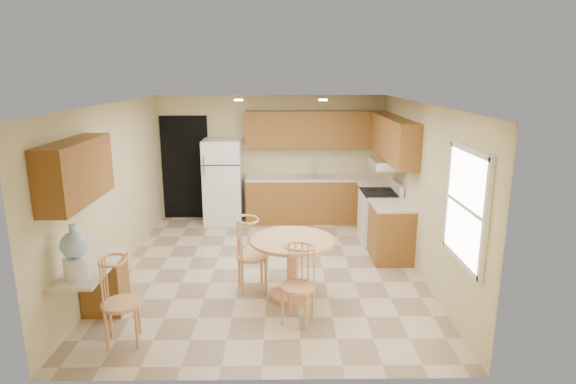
{
  "coord_description": "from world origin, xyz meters",
  "views": [
    {
      "loc": [
        0.21,
        -6.88,
        2.92
      ],
      "look_at": [
        0.3,
        0.3,
        1.14
      ],
      "focal_mm": 30.0,
      "sensor_mm": 36.0,
      "label": 1
    }
  ],
  "objects_px": {
    "water_crock": "(75,254)",
    "dining_table": "(292,259)",
    "chair_table_b": "(298,280)",
    "chair_desk": "(118,297)",
    "refrigerator": "(223,182)",
    "chair_table_a": "(251,249)",
    "stove": "(380,217)"
  },
  "relations": [
    {
      "from": "refrigerator",
      "to": "stove",
      "type": "bearing_deg",
      "value": -22.99
    },
    {
      "from": "chair_table_b",
      "to": "chair_desk",
      "type": "relative_size",
      "value": 0.95
    },
    {
      "from": "chair_table_a",
      "to": "water_crock",
      "type": "height_order",
      "value": "water_crock"
    },
    {
      "from": "refrigerator",
      "to": "stove",
      "type": "height_order",
      "value": "refrigerator"
    },
    {
      "from": "chair_table_a",
      "to": "water_crock",
      "type": "distance_m",
      "value": 2.22
    },
    {
      "from": "stove",
      "to": "chair_desk",
      "type": "relative_size",
      "value": 1.11
    },
    {
      "from": "chair_desk",
      "to": "chair_table_b",
      "type": "bearing_deg",
      "value": 91.19
    },
    {
      "from": "dining_table",
      "to": "chair_table_a",
      "type": "xyz_separation_m",
      "value": [
        -0.55,
        0.15,
        0.08
      ]
    },
    {
      "from": "dining_table",
      "to": "water_crock",
      "type": "relative_size",
      "value": 1.84
    },
    {
      "from": "refrigerator",
      "to": "chair_desk",
      "type": "height_order",
      "value": "refrigerator"
    },
    {
      "from": "refrigerator",
      "to": "chair_table_b",
      "type": "distance_m",
      "value": 4.31
    },
    {
      "from": "chair_table_a",
      "to": "stove",
      "type": "bearing_deg",
      "value": 120.28
    },
    {
      "from": "chair_table_a",
      "to": "dining_table",
      "type": "bearing_deg",
      "value": 61.81
    },
    {
      "from": "dining_table",
      "to": "chair_desk",
      "type": "xyz_separation_m",
      "value": [
        -1.9,
        -1.19,
        0.06
      ]
    },
    {
      "from": "chair_table_a",
      "to": "water_crock",
      "type": "xyz_separation_m",
      "value": [
        -1.8,
        -1.23,
        0.42
      ]
    },
    {
      "from": "chair_desk",
      "to": "dining_table",
      "type": "bearing_deg",
      "value": 110.24
    },
    {
      "from": "water_crock",
      "to": "dining_table",
      "type": "bearing_deg",
      "value": 24.72
    },
    {
      "from": "refrigerator",
      "to": "dining_table",
      "type": "bearing_deg",
      "value": -68.84
    },
    {
      "from": "chair_table_a",
      "to": "chair_table_b",
      "type": "bearing_deg",
      "value": 21.29
    },
    {
      "from": "refrigerator",
      "to": "chair_table_a",
      "type": "relative_size",
      "value": 1.65
    },
    {
      "from": "water_crock",
      "to": "chair_desk",
      "type": "bearing_deg",
      "value": -14.02
    },
    {
      "from": "chair_table_b",
      "to": "chair_desk",
      "type": "height_order",
      "value": "chair_desk"
    },
    {
      "from": "dining_table",
      "to": "water_crock",
      "type": "height_order",
      "value": "water_crock"
    },
    {
      "from": "chair_table_b",
      "to": "dining_table",
      "type": "bearing_deg",
      "value": -67.51
    },
    {
      "from": "refrigerator",
      "to": "chair_desk",
      "type": "xyz_separation_m",
      "value": [
        -0.6,
        -4.54,
        -0.24
      ]
    },
    {
      "from": "chair_desk",
      "to": "water_crock",
      "type": "relative_size",
      "value": 1.63
    },
    {
      "from": "stove",
      "to": "chair_table_a",
      "type": "relative_size",
      "value": 1.08
    },
    {
      "from": "chair_table_a",
      "to": "chair_desk",
      "type": "distance_m",
      "value": 1.9
    },
    {
      "from": "chair_desk",
      "to": "water_crock",
      "type": "bearing_deg",
      "value": -115.93
    },
    {
      "from": "dining_table",
      "to": "chair_table_b",
      "type": "height_order",
      "value": "chair_table_b"
    },
    {
      "from": "dining_table",
      "to": "water_crock",
      "type": "bearing_deg",
      "value": -155.28
    },
    {
      "from": "refrigerator",
      "to": "chair_table_b",
      "type": "bearing_deg",
      "value": -71.77
    }
  ]
}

